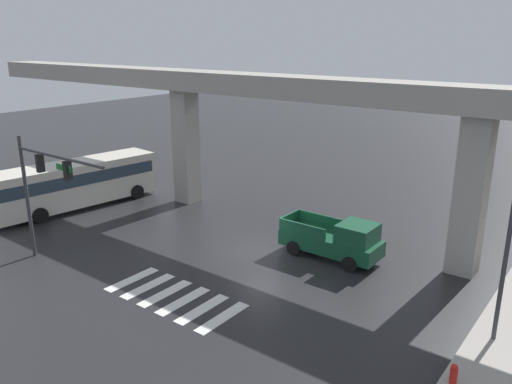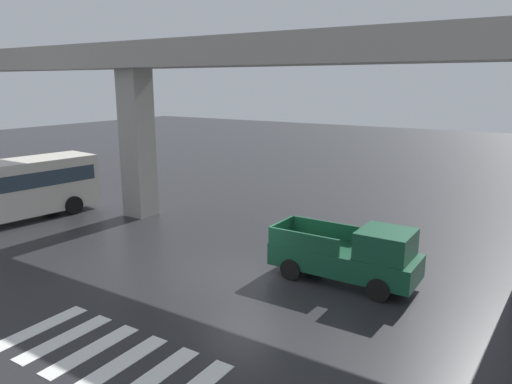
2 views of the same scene
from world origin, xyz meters
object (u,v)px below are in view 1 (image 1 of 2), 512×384
street_lamp_near_corner (511,225)px  fire_hydrant (453,376)px  city_bus (75,182)px  pickup_truck (336,240)px  traffic_signal_mast (43,178)px

street_lamp_near_corner → fire_hydrant: (-0.40, -3.47, -4.13)m
city_bus → street_lamp_near_corner: size_ratio=1.52×
city_bus → street_lamp_near_corner: street_lamp_near_corner is taller
city_bus → street_lamp_near_corner: bearing=0.1°
pickup_truck → fire_hydrant: pickup_truck is taller
city_bus → fire_hydrant: 25.47m
traffic_signal_mast → fire_hydrant: 19.05m
street_lamp_near_corner → fire_hydrant: bearing=-96.6°
pickup_truck → city_bus: (-17.40, -3.07, 0.73)m
traffic_signal_mast → fire_hydrant: (18.47, 2.47, -3.96)m
street_lamp_near_corner → pickup_truck: bearing=159.7°
pickup_truck → traffic_signal_mast: (-10.68, -8.98, 3.40)m
city_bus → fire_hydrant: (25.20, -3.43, -1.29)m
city_bus → fire_hydrant: city_bus is taller
traffic_signal_mast → city_bus: bearing=138.7°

